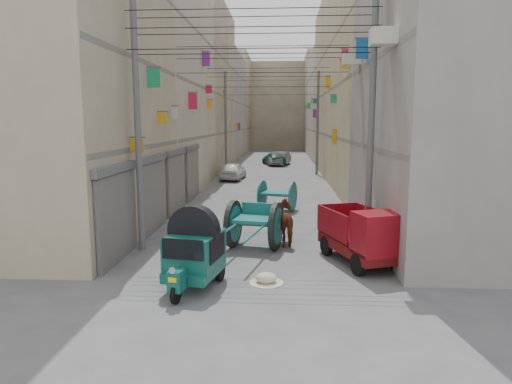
# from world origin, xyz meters

# --- Properties ---
(ground) EXTENTS (140.00, 140.00, 0.00)m
(ground) POSITION_xyz_m (0.00, 0.00, 0.00)
(ground) COLOR #4C4C4F
(ground) RESTS_ON ground
(building_row_left) EXTENTS (8.00, 62.00, 14.00)m
(building_row_left) POSITION_xyz_m (-8.00, 34.13, 6.46)
(building_row_left) COLOR tan
(building_row_left) RESTS_ON ground
(building_row_right) EXTENTS (8.00, 62.00, 14.00)m
(building_row_right) POSITION_xyz_m (8.00, 34.13, 6.46)
(building_row_right) COLOR gray
(building_row_right) RESTS_ON ground
(end_cap_building) EXTENTS (22.00, 10.00, 13.00)m
(end_cap_building) POSITION_xyz_m (0.00, 66.00, 6.50)
(end_cap_building) COLOR #B4A58E
(end_cap_building) RESTS_ON ground
(shutters_left) EXTENTS (0.18, 14.40, 2.88)m
(shutters_left) POSITION_xyz_m (-3.92, 10.38, 1.49)
(shutters_left) COLOR #48484D
(shutters_left) RESTS_ON ground
(signboards) EXTENTS (8.22, 40.52, 5.67)m
(signboards) POSITION_xyz_m (-0.01, 21.66, 3.43)
(signboards) COLOR #0C5889
(signboards) RESTS_ON ground
(ac_units) EXTENTS (0.70, 6.55, 3.35)m
(ac_units) POSITION_xyz_m (3.65, 7.67, 7.43)
(ac_units) COLOR beige
(ac_units) RESTS_ON ground
(utility_poles) EXTENTS (7.40, 22.20, 8.00)m
(utility_poles) POSITION_xyz_m (0.00, 17.00, 4.00)
(utility_poles) COLOR #565759
(utility_poles) RESTS_ON ground
(overhead_cables) EXTENTS (7.40, 22.52, 1.12)m
(overhead_cables) POSITION_xyz_m (0.00, 14.40, 6.77)
(overhead_cables) COLOR black
(overhead_cables) RESTS_ON ground
(auto_rickshaw) EXTENTS (1.56, 2.32, 1.58)m
(auto_rickshaw) POSITION_xyz_m (-1.24, 2.75, 0.93)
(auto_rickshaw) COLOR black
(auto_rickshaw) RESTS_ON ground
(tonga_cart) EXTENTS (1.99, 3.64, 1.55)m
(tonga_cart) POSITION_xyz_m (0.02, 6.34, 0.81)
(tonga_cart) COLOR black
(tonga_cart) RESTS_ON ground
(mini_truck) EXTENTS (2.28, 3.30, 1.70)m
(mini_truck) POSITION_xyz_m (3.32, 4.63, 0.81)
(mini_truck) COLOR black
(mini_truck) RESTS_ON ground
(second_cart) EXTENTS (1.89, 1.77, 1.39)m
(second_cart) POSITION_xyz_m (0.69, 12.92, 0.74)
(second_cart) COLOR #166260
(second_cart) RESTS_ON ground
(feed_sack) EXTENTS (0.55, 0.44, 0.27)m
(feed_sack) POSITION_xyz_m (0.54, 3.09, 0.14)
(feed_sack) COLOR beige
(feed_sack) RESTS_ON ground
(horse) EXTENTS (1.28, 1.87, 1.45)m
(horse) POSITION_xyz_m (1.12, 7.00, 0.72)
(horse) COLOR brown
(horse) RESTS_ON ground
(distant_car_white) EXTENTS (1.76, 3.79, 1.26)m
(distant_car_white) POSITION_xyz_m (-2.63, 24.29, 0.63)
(distant_car_white) COLOR silver
(distant_car_white) RESTS_ON ground
(distant_car_grey) EXTENTS (2.21, 4.08, 1.28)m
(distant_car_grey) POSITION_xyz_m (0.66, 35.58, 0.64)
(distant_car_grey) COLOR #555A57
(distant_car_grey) RESTS_ON ground
(distant_car_green) EXTENTS (2.70, 4.39, 1.19)m
(distant_car_green) POSITION_xyz_m (0.08, 35.80, 0.59)
(distant_car_green) COLOR #1B5043
(distant_car_green) RESTS_ON ground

